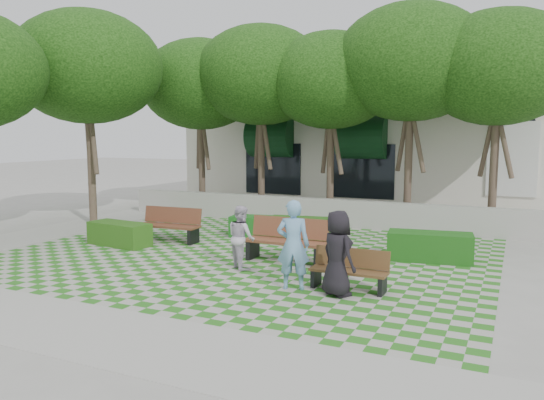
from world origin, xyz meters
The scene contains 17 objects.
ground centered at (0.00, 0.00, 0.00)m, with size 90.00×90.00×0.00m, color gray.
lawn centered at (0.00, 1.00, 0.01)m, with size 12.00×12.00×0.00m, color #2B721E.
sidewalk_south centered at (0.00, -4.70, 0.01)m, with size 16.00×2.00×0.01m, color #9E9B93.
sidewalk_west centered at (-7.20, 1.00, 0.01)m, with size 2.00×12.00×0.01m, color #9E9B93.
retaining_wall centered at (0.00, 6.20, 0.45)m, with size 15.00×0.36×0.90m, color #9E9B93.
bench_east centered at (3.27, -0.79, 0.39)m, with size 1.54×0.53×0.81m.
bench_mid centered at (1.20, 0.86, 0.51)m, with size 2.01×0.68×1.05m.
bench_west centered at (-2.85, 1.66, 0.47)m, with size 1.90×0.73×0.98m.
hedge_east centered at (4.35, 2.38, 0.35)m, with size 2.00×0.80×0.70m, color #164913.
hedge_midright centered at (0.53, 3.51, 0.33)m, with size 1.88×0.75×0.66m, color #1D4813.
hedge_midleft centered at (-0.72, 3.31, 0.32)m, with size 1.81×0.72×0.63m, color #154E18.
hedge_west centered at (-3.78, 0.61, 0.32)m, with size 1.84×0.74×0.64m, color #224D14.
person_blue centered at (2.24, -1.24, 0.90)m, with size 0.66×0.43×1.80m, color #6D9FC8.
person_dark centered at (3.17, -1.28, 0.83)m, with size 0.81×0.53×1.65m, color black.
person_white centered at (0.52, -0.22, 0.73)m, with size 0.71×0.56×1.47m, color silver.
tree_row centered at (-1.86, 5.95, 5.18)m, with size 17.70×13.40×7.41m.
building centered at (0.93, 14.08, 2.52)m, with size 18.00×8.92×5.15m.
Camera 1 is at (6.21, -10.77, 3.07)m, focal length 35.00 mm.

